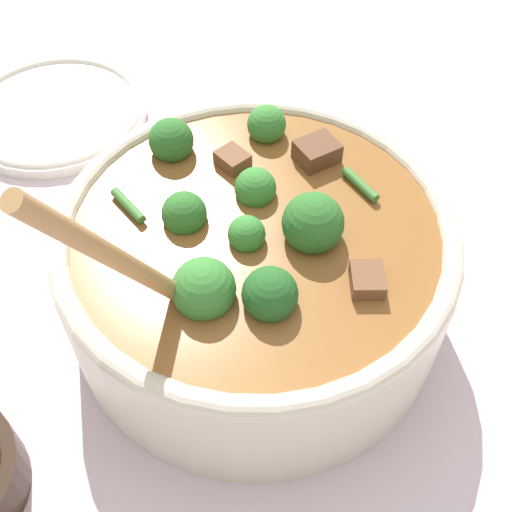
{
  "coord_description": "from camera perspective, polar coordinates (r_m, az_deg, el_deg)",
  "views": [
    {
      "loc": [
        0.15,
        -0.27,
        0.44
      ],
      "look_at": [
        0.0,
        0.0,
        0.07
      ],
      "focal_mm": 45.0,
      "sensor_mm": 36.0,
      "label": 1
    }
  ],
  "objects": [
    {
      "name": "ground_plane",
      "position": [
        0.54,
        0.0,
        -4.72
      ],
      "size": [
        4.0,
        4.0,
        0.0
      ],
      "primitive_type": "plane",
      "color": "silver"
    },
    {
      "name": "stew_bowl",
      "position": [
        0.49,
        -0.04,
        -0.62
      ],
      "size": [
        0.3,
        0.31,
        0.26
      ],
      "color": "beige",
      "rests_on": "ground_plane"
    },
    {
      "name": "empty_plate",
      "position": [
        0.74,
        -17.4,
        12.16
      ],
      "size": [
        0.2,
        0.2,
        0.02
      ],
      "color": "silver",
      "rests_on": "ground_plane"
    }
  ]
}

